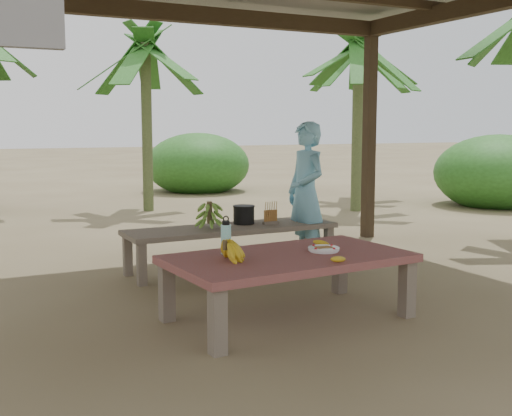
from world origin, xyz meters
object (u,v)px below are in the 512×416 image
bench (232,232)px  plate (324,249)px  work_table (288,263)px  ripe_banana_bunch (225,250)px  woman (306,193)px  water_flask (226,238)px  cooking_pot (244,215)px

bench → plate: bearing=-91.3°
work_table → plate: size_ratio=7.63×
bench → plate: plate is taller
ripe_banana_bunch → bench: bearing=64.2°
work_table → woman: size_ratio=1.23×
woman → ripe_banana_bunch: bearing=-46.6°
bench → water_flask: water_flask is taller
plate → bench: bearing=89.6°
water_flask → woman: bearing=42.7°
bench → ripe_banana_bunch: size_ratio=8.19×
work_table → woman: bearing=51.5°
work_table → ripe_banana_bunch: (-0.52, 0.00, 0.15)m
work_table → ripe_banana_bunch: size_ratio=6.92×
bench → woman: bearing=-4.0°
work_table → bench: size_ratio=0.84×
water_flask → cooking_pot: size_ratio=1.34×
plate → cooking_pot: bearing=84.1°
water_flask → ripe_banana_bunch: bearing=-115.3°
ripe_banana_bunch → water_flask: 0.27m
woman → bench: bearing=-94.7°
bench → water_flask: bearing=-116.8°
work_table → plate: plate is taller
cooking_pot → plate: bearing=-95.9°
ripe_banana_bunch → cooking_pot: ripe_banana_bunch is taller
ripe_banana_bunch → cooking_pot: (1.02, 1.84, -0.04)m
work_table → ripe_banana_bunch: bearing=175.4°
bench → ripe_banana_bunch: (-0.84, -1.74, 0.19)m
work_table → woman: woman is taller
cooking_pot → water_flask: bearing=-119.6°
ripe_banana_bunch → water_flask: bearing=64.7°
work_table → bench: 1.78m
work_table → water_flask: (-0.41, 0.25, 0.19)m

